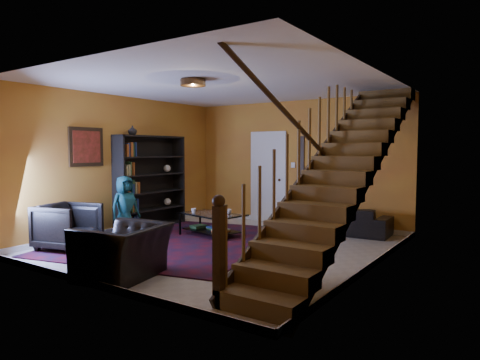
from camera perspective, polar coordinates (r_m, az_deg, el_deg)
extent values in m
plane|color=beige|center=(7.61, -2.16, -8.81)|extent=(5.50, 5.50, 0.00)
plane|color=gold|center=(9.78, 7.42, 2.28)|extent=(5.20, 0.00, 5.20)
plane|color=gold|center=(5.46, -19.56, 0.75)|extent=(5.20, 0.00, 5.20)
plane|color=gold|center=(9.21, -15.34, 2.07)|extent=(0.00, 5.50, 5.50)
plane|color=gold|center=(6.25, 17.39, 1.18)|extent=(0.00, 5.50, 5.50)
plane|color=white|center=(7.50, -2.22, 12.52)|extent=(5.50, 5.50, 0.00)
cube|color=silver|center=(9.90, 7.32, -5.55)|extent=(5.20, 0.02, 0.10)
cube|color=silver|center=(9.34, -15.15, -6.24)|extent=(0.02, 5.50, 0.10)
cube|color=gold|center=(6.40, 13.31, 0.60)|extent=(0.95, 4.92, 2.83)
cube|color=black|center=(6.58, 9.61, 1.44)|extent=(0.04, 5.02, 3.02)
cylinder|color=black|center=(6.56, 9.90, 5.36)|extent=(0.07, 4.20, 2.44)
cube|color=black|center=(4.62, -2.85, -10.25)|extent=(0.10, 0.10, 1.10)
cube|color=black|center=(9.49, -11.78, -0.24)|extent=(0.35, 1.80, 2.00)
cube|color=black|center=(9.55, -11.73, -3.83)|extent=(0.35, 1.72, 0.03)
cube|color=black|center=(9.48, -11.79, 0.73)|extent=(0.35, 1.72, 0.03)
cube|color=silver|center=(10.11, 3.79, 0.23)|extent=(0.82, 0.05, 2.05)
cube|color=maroon|center=(8.62, -19.82, 4.18)|extent=(0.04, 0.74, 0.74)
cube|color=black|center=(9.69, 8.17, 3.15)|extent=(0.14, 0.03, 0.90)
cylinder|color=#3F2814|center=(6.87, -6.28, 12.78)|extent=(0.40, 0.40, 0.10)
cube|color=#470C18|center=(8.13, -9.03, -7.96)|extent=(4.31, 4.68, 0.02)
imported|color=black|center=(8.96, 13.39, -5.16)|extent=(1.94, 0.85, 0.56)
imported|color=black|center=(7.86, -21.96, -5.76)|extent=(1.05, 1.04, 0.79)
imported|color=black|center=(5.91, -15.34, -9.19)|extent=(1.14, 1.25, 0.70)
imported|color=black|center=(9.35, 8.67, -5.55)|extent=(0.46, 0.33, 1.19)
imported|color=black|center=(9.24, 9.85, -5.10)|extent=(0.72, 0.59, 1.37)
imported|color=#175558|center=(8.44, -15.10, -3.53)|extent=(0.46, 0.63, 1.20)
cube|color=black|center=(8.57, -8.01, -5.91)|extent=(0.04, 0.04, 0.44)
cube|color=black|center=(7.87, -1.98, -6.75)|extent=(0.04, 0.04, 0.44)
cube|color=black|center=(9.03, -5.35, -5.38)|extent=(0.04, 0.04, 0.44)
cube|color=black|center=(8.38, 0.54, -6.10)|extent=(0.04, 0.04, 0.44)
cube|color=black|center=(8.47, -3.78, -6.70)|extent=(1.22, 0.85, 0.02)
cube|color=silver|center=(8.41, -3.79, -4.55)|extent=(1.29, 0.92, 0.02)
imported|color=#999999|center=(8.33, -1.57, -4.24)|extent=(0.15, 0.15, 0.10)
imported|color=#999999|center=(8.49, -6.20, -4.10)|extent=(0.12, 0.12, 0.09)
imported|color=#999999|center=(8.47, -3.02, -4.26)|extent=(0.25, 0.25, 0.05)
imported|color=#999999|center=(9.13, -14.14, 6.44)|extent=(0.18, 0.18, 0.19)
cylinder|color=red|center=(8.18, -12.02, -7.30)|extent=(0.15, 0.15, 0.15)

